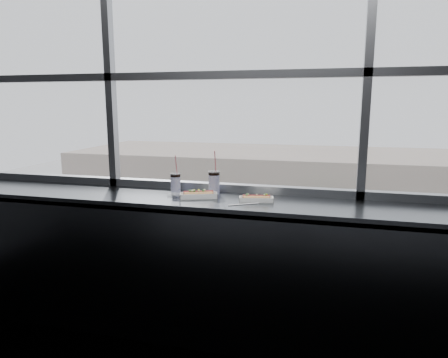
% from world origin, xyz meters
% --- Properties ---
extents(wall_back_lower, '(6.00, 0.00, 6.00)m').
position_xyz_m(wall_back_lower, '(0.00, 1.50, 0.55)').
color(wall_back_lower, black).
rests_on(wall_back_lower, ground).
extents(window_glass, '(6.00, 0.00, 6.00)m').
position_xyz_m(window_glass, '(0.00, 1.52, 2.30)').
color(window_glass, silver).
rests_on(window_glass, ground).
extents(window_mullions, '(6.00, 0.08, 2.40)m').
position_xyz_m(window_mullions, '(0.00, 1.50, 2.30)').
color(window_mullions, gray).
rests_on(window_mullions, ground).
extents(counter, '(6.00, 0.55, 0.06)m').
position_xyz_m(counter, '(0.00, 1.23, 1.07)').
color(counter, slate).
rests_on(counter, ground).
extents(counter_fascia, '(6.00, 0.04, 1.04)m').
position_xyz_m(counter_fascia, '(0.00, 0.97, 0.55)').
color(counter_fascia, slate).
rests_on(counter_fascia, ground).
extents(hotdog_tray_left, '(0.28, 0.18, 0.07)m').
position_xyz_m(hotdog_tray_left, '(-0.15, 1.21, 1.13)').
color(hotdog_tray_left, white).
rests_on(hotdog_tray_left, counter).
extents(hotdog_tray_right, '(0.25, 0.13, 0.06)m').
position_xyz_m(hotdog_tray_right, '(0.28, 1.21, 1.12)').
color(hotdog_tray_right, white).
rests_on(hotdog_tray_right, counter).
extents(soda_cup_left, '(0.08, 0.08, 0.30)m').
position_xyz_m(soda_cup_left, '(-0.37, 1.31, 1.19)').
color(soda_cup_left, white).
rests_on(soda_cup_left, counter).
extents(soda_cup_right, '(0.09, 0.09, 0.34)m').
position_xyz_m(soda_cup_right, '(-0.08, 1.38, 1.20)').
color(soda_cup_right, white).
rests_on(soda_cup_right, counter).
extents(loose_straw, '(0.19, 0.13, 0.01)m').
position_xyz_m(loose_straw, '(0.21, 1.10, 1.10)').
color(loose_straw, white).
rests_on(loose_straw, counter).
extents(wrapper, '(0.11, 0.08, 0.03)m').
position_xyz_m(wrapper, '(-0.35, 1.23, 1.11)').
color(wrapper, silver).
rests_on(wrapper, counter).
extents(plaza_ground, '(120.00, 120.00, 0.00)m').
position_xyz_m(plaza_ground, '(0.00, 45.00, -11.00)').
color(plaza_ground, '#ABABAB').
rests_on(plaza_ground, ground).
extents(street_asphalt, '(80.00, 10.00, 0.06)m').
position_xyz_m(street_asphalt, '(0.00, 21.50, -10.97)').
color(street_asphalt, black).
rests_on(street_asphalt, plaza_ground).
extents(far_sidewalk, '(80.00, 6.00, 0.04)m').
position_xyz_m(far_sidewalk, '(0.00, 29.50, -10.98)').
color(far_sidewalk, '#ABABAB').
rests_on(far_sidewalk, plaza_ground).
extents(far_building, '(50.00, 14.00, 8.00)m').
position_xyz_m(far_building, '(0.00, 39.50, -7.00)').
color(far_building, '#A49487').
rests_on(far_building, plaza_ground).
extents(car_near_b, '(3.47, 6.60, 2.10)m').
position_xyz_m(car_near_b, '(-7.33, 17.50, -9.89)').
color(car_near_b, black).
rests_on(car_near_b, street_asphalt).
extents(car_far_b, '(2.76, 6.42, 2.13)m').
position_xyz_m(car_far_b, '(0.86, 25.50, -9.88)').
color(car_far_b, maroon).
rests_on(car_far_b, street_asphalt).
extents(car_near_a, '(3.20, 6.35, 2.03)m').
position_xyz_m(car_near_a, '(-15.37, 17.50, -9.92)').
color(car_near_a, silver).
rests_on(car_near_a, street_asphalt).
extents(car_far_a, '(2.79, 6.54, 2.17)m').
position_xyz_m(car_far_a, '(-11.27, 25.50, -9.85)').
color(car_far_a, black).
rests_on(car_far_a, street_asphalt).
extents(car_near_c, '(2.73, 6.45, 2.14)m').
position_xyz_m(car_near_c, '(0.20, 17.50, -9.87)').
color(car_near_c, '#B53B0E').
rests_on(car_near_c, street_asphalt).
extents(pedestrian_b, '(0.87, 0.65, 1.96)m').
position_xyz_m(pedestrian_b, '(-1.98, 30.34, -9.98)').
color(pedestrian_b, '#66605B').
rests_on(pedestrian_b, far_sidewalk).
extents(pedestrian_c, '(0.71, 0.95, 2.14)m').
position_xyz_m(pedestrian_c, '(5.11, 29.43, -9.89)').
color(pedestrian_c, '#66605B').
rests_on(pedestrian_c, far_sidewalk).
extents(pedestrian_a, '(0.96, 0.72, 2.17)m').
position_xyz_m(pedestrian_a, '(-5.77, 29.19, -9.88)').
color(pedestrian_a, '#66605B').
rests_on(pedestrian_a, far_sidewalk).
extents(tree_left, '(3.39, 3.39, 5.30)m').
position_xyz_m(tree_left, '(-9.67, 29.50, -7.41)').
color(tree_left, '#47382B').
rests_on(tree_left, far_sidewalk).
extents(tree_center, '(3.62, 3.62, 5.66)m').
position_xyz_m(tree_center, '(0.55, 29.50, -7.16)').
color(tree_center, '#47382B').
rests_on(tree_center, far_sidewalk).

